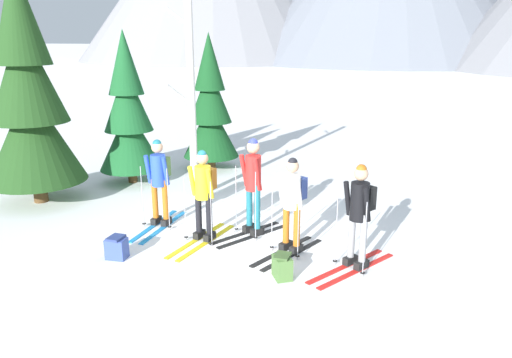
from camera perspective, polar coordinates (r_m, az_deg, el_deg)
name	(u,v)px	position (r m, az deg, el deg)	size (l,w,h in m)	color
ground_plane	(242,239)	(8.87, -1.62, -6.98)	(400.00, 400.00, 0.00)	white
skier_in_blue	(159,178)	(9.41, -11.12, 0.11)	(0.61, 1.72, 1.67)	#1E84D1
skier_in_yellow	(204,191)	(8.61, -6.08, -1.38)	(0.61, 1.79, 1.63)	yellow
skier_in_red	(253,182)	(8.77, -0.38, -0.39)	(1.08, 1.53, 1.78)	black
skier_in_white	(292,200)	(8.10, 4.23, -2.46)	(0.89, 1.59, 1.63)	black
skier_in_black	(359,211)	(7.68, 11.85, -3.65)	(1.17, 1.69, 1.67)	red
pine_tree_near	(128,115)	(12.28, -14.55, 7.18)	(1.52, 1.52, 3.66)	#51381E
pine_tree_mid	(28,98)	(11.36, -24.80, 8.53)	(2.05, 2.05, 4.95)	#51381E
pine_tree_far	(210,108)	(13.27, -5.31, 8.13)	(1.49, 1.49, 3.60)	#51381E
birch_tree_tall	(191,97)	(10.71, -7.51, 9.40)	(0.53, 0.60, 4.45)	silver
backpack_on_snow_front	(117,248)	(8.39, -15.80, -7.63)	(0.34, 0.28, 0.38)	#384C99
backpack_on_snow_beside	(282,266)	(7.48, 3.05, -10.05)	(0.38, 0.40, 0.38)	#4C7238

